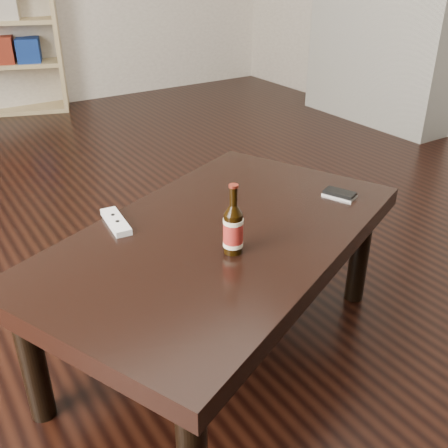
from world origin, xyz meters
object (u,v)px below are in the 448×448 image
phone (340,194)px  coffee_table (221,248)px  remote (116,222)px  bookshelf (5,17)px  beer_bottle (233,229)px

phone → coffee_table: bearing=156.0°
coffee_table → remote: size_ratio=7.73×
bookshelf → beer_bottle: (-0.24, -3.51, -0.20)m
coffee_table → remote: remote is taller
beer_bottle → remote: bearing=122.4°
beer_bottle → phone: size_ratio=1.68×
bookshelf → phone: size_ratio=11.49×
phone → bookshelf: bearing=72.6°
coffee_table → bookshelf: bearing=86.5°
beer_bottle → phone: (0.51, 0.10, -0.06)m
coffee_table → remote: 0.33m
remote → beer_bottle: bearing=-51.4°
phone → remote: 0.75m
coffee_table → remote: bearing=139.7°
bookshelf → coffee_table: (-0.21, -3.39, -0.33)m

